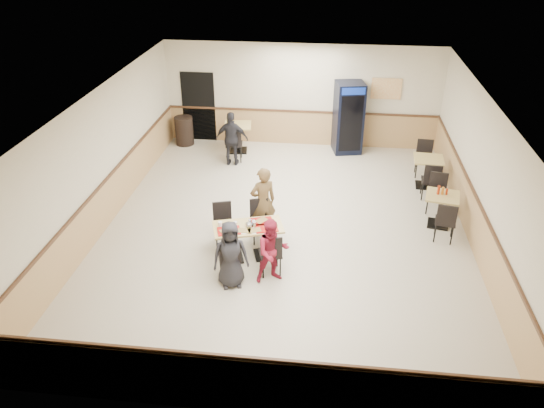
# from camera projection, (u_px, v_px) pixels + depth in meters

# --- Properties ---
(ground) EXTENTS (10.00, 10.00, 0.00)m
(ground) POSITION_uv_depth(u_px,v_px,m) (285.00, 229.00, 11.83)
(ground) COLOR beige
(ground) RESTS_ON ground
(room_shell) EXTENTS (10.00, 10.00, 10.00)m
(room_shell) POSITION_uv_depth(u_px,v_px,m) (363.00, 162.00, 13.58)
(room_shell) COLOR silver
(room_shell) RESTS_ON ground
(main_table) EXTENTS (1.52, 1.06, 0.74)m
(main_table) POSITION_uv_depth(u_px,v_px,m) (248.00, 237.00, 10.63)
(main_table) COLOR black
(main_table) RESTS_ON ground
(main_chairs) EXTENTS (1.63, 1.90, 0.93)m
(main_chairs) POSITION_uv_depth(u_px,v_px,m) (246.00, 238.00, 10.64)
(main_chairs) COLOR black
(main_chairs) RESTS_ON ground
(diner_woman_left) EXTENTS (0.76, 0.61, 1.35)m
(diner_woman_left) POSITION_uv_depth(u_px,v_px,m) (231.00, 255.00, 9.76)
(diner_woman_left) COLOR black
(diner_woman_left) RESTS_ON ground
(diner_woman_right) EXTENTS (0.78, 0.71, 1.32)m
(diner_woman_right) POSITION_uv_depth(u_px,v_px,m) (272.00, 251.00, 9.89)
(diner_woman_right) COLOR maroon
(diner_woman_right) RESTS_ON ground
(diner_man_opposite) EXTENTS (0.69, 0.61, 1.59)m
(diner_man_opposite) POSITION_uv_depth(u_px,v_px,m) (263.00, 202.00, 11.27)
(diner_man_opposite) COLOR brown
(diner_man_opposite) RESTS_ON ground
(lone_diner) EXTENTS (0.89, 0.38, 1.52)m
(lone_diner) POSITION_uv_depth(u_px,v_px,m) (232.00, 139.00, 14.48)
(lone_diner) COLOR black
(lone_diner) RESTS_ON ground
(tabletop_clutter) EXTENTS (1.23, 0.86, 0.12)m
(tabletop_clutter) POSITION_uv_depth(u_px,v_px,m) (249.00, 227.00, 10.45)
(tabletop_clutter) COLOR #AA0F0B
(tabletop_clutter) RESTS_ON main_table
(side_table_near) EXTENTS (0.83, 0.83, 0.76)m
(side_table_near) POSITION_uv_depth(u_px,v_px,m) (441.00, 205.00, 11.74)
(side_table_near) COLOR black
(side_table_near) RESTS_ON ground
(side_table_near_chair_south) EXTENTS (0.52, 0.52, 0.96)m
(side_table_near_chair_south) POSITION_uv_depth(u_px,v_px,m) (446.00, 220.00, 11.22)
(side_table_near_chair_south) COLOR black
(side_table_near_chair_south) RESTS_ON ground
(side_table_near_chair_north) EXTENTS (0.52, 0.52, 0.96)m
(side_table_near_chair_north) POSITION_uv_depth(u_px,v_px,m) (437.00, 194.00, 12.27)
(side_table_near_chair_north) COLOR black
(side_table_near_chair_north) RESTS_ON ground
(side_table_far) EXTENTS (0.78, 0.78, 0.78)m
(side_table_far) POSITION_uv_depth(u_px,v_px,m) (427.00, 168.00, 13.41)
(side_table_far) COLOR black
(side_table_far) RESTS_ON ground
(side_table_far_chair_south) EXTENTS (0.49, 0.49, 0.99)m
(side_table_far_chair_south) POSITION_uv_depth(u_px,v_px,m) (431.00, 180.00, 12.89)
(side_table_far_chair_south) COLOR black
(side_table_far_chair_south) RESTS_ON ground
(side_table_far_chair_north) EXTENTS (0.49, 0.49, 0.99)m
(side_table_far_chair_north) POSITION_uv_depth(u_px,v_px,m) (424.00, 159.00, 13.97)
(side_table_far_chair_north) COLOR black
(side_table_far_chair_north) RESTS_ON ground
(condiment_caddy) EXTENTS (0.23, 0.06, 0.20)m
(condiment_caddy) POSITION_uv_depth(u_px,v_px,m) (442.00, 191.00, 11.62)
(condiment_caddy) COLOR #A4290B
(condiment_caddy) RESTS_ON side_table_near
(back_table) EXTENTS (0.86, 0.86, 0.82)m
(back_table) POSITION_uv_depth(u_px,v_px,m) (238.00, 134.00, 15.39)
(back_table) COLOR black
(back_table) RESTS_ON ground
(back_table_chair_lone) EXTENTS (0.54, 0.54, 1.04)m
(back_table_chair_lone) POSITION_uv_depth(u_px,v_px,m) (234.00, 143.00, 14.83)
(back_table_chair_lone) COLOR black
(back_table_chair_lone) RESTS_ON ground
(pepsi_cooler) EXTENTS (0.91, 0.92, 2.05)m
(pepsi_cooler) POSITION_uv_depth(u_px,v_px,m) (348.00, 118.00, 15.18)
(pepsi_cooler) COLOR black
(pepsi_cooler) RESTS_ON ground
(trash_bin) EXTENTS (0.54, 0.54, 0.86)m
(trash_bin) POSITION_uv_depth(u_px,v_px,m) (184.00, 131.00, 15.93)
(trash_bin) COLOR black
(trash_bin) RESTS_ON ground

